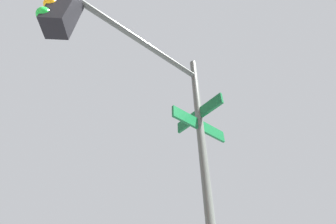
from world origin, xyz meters
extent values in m
cylinder|color=#474C47|center=(-6.86, -6.71, 2.59)|extent=(0.12, 0.12, 5.17)
cylinder|color=#474C47|center=(-5.90, -6.02, 4.77)|extent=(1.96, 1.44, 0.09)
cube|color=black|center=(-4.95, -5.34, 4.32)|extent=(0.28, 0.28, 0.80)
sphere|color=orange|center=(-4.82, -5.25, 4.32)|extent=(0.18, 0.18, 0.18)
sphere|color=green|center=(-4.82, -5.25, 4.07)|extent=(0.18, 0.18, 0.18)
cube|color=#0F5128|center=(-6.86, -6.71, 3.63)|extent=(0.92, 0.67, 0.20)
cube|color=#0F5128|center=(-6.86, -6.71, 3.85)|extent=(0.62, 0.84, 0.20)
camera|label=1|loc=(-6.21, -3.82, 1.44)|focal=24.91mm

